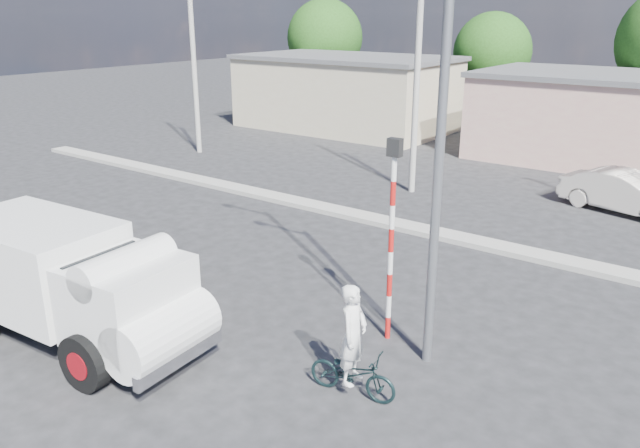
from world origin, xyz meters
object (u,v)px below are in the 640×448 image
Objects in this scene: truck at (73,282)px; cyclist at (353,349)px; car_cream at (625,192)px; traffic_pole at (392,224)px; bicycle at (352,373)px; streetlight at (434,114)px.

truck reaches higher than cyclist.
traffic_pole is at bearing -175.54° from car_cream.
cyclist is (0.00, 0.00, 0.50)m from bicycle.
traffic_pole is (-0.57, 2.21, 1.64)m from cyclist.
streetlight is at bearing -19.79° from cyclist.
streetlight reaches higher than cyclist.
traffic_pole is at bearing 162.27° from streetlight.
cyclist is 2.81m from traffic_pole.
bicycle is (5.71, 1.86, -0.95)m from truck.
truck is at bearing -141.63° from traffic_pole.
cyclist is 0.21× the size of streetlight.
cyclist is at bearing -172.03° from car_cream.
traffic_pole reaches higher than cyclist.
streetlight is at bearing -17.73° from traffic_pole.
car_cream is (1.45, 14.83, 0.27)m from bicycle.
traffic_pole reaches higher than bicycle.
streetlight is (0.94, -0.30, 2.37)m from traffic_pole.
bicycle is at bearing -0.00° from cyclist.
cyclist is at bearing -100.95° from streetlight.
streetlight reaches higher than bicycle.
traffic_pole is (-2.02, -12.62, 1.88)m from car_cream.
cyclist is (5.71, 1.86, -0.44)m from truck.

